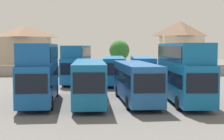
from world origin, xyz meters
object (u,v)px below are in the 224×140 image
Objects in this scene: bus_2 at (89,79)px; house_terrace_centre at (180,46)px; bus_5 at (77,62)px; bus_7 at (142,68)px; bus_6 at (114,68)px; bus_4 at (183,69)px; tree_left_of_lot at (119,51)px; bus_3 at (136,80)px; house_terrace_left at (25,48)px; bus_1 at (40,70)px.

bus_2 is 37.16m from house_terrace_centre.
bus_5 reaches higher than bus_7.
bus_4 is at bearing 22.26° from bus_6.
tree_left_of_lot is (-11.93, -6.80, -0.82)m from house_terrace_centre.
bus_7 is at bearing -116.81° from house_terrace_centre.
bus_4 is 1.13× the size of house_terrace_centre.
bus_6 is at bearing -97.23° from tree_left_of_lot.
bus_5 is at bearing -173.65° from bus_2.
bus_2 is 1.12× the size of bus_3.
bus_5 is at bearing -61.51° from house_terrace_left.
tree_left_of_lot is (-2.02, 12.82, 2.10)m from bus_7.
bus_7 reaches higher than bus_6.
house_terrace_left is at bearing -133.42° from bus_7.
tree_left_of_lot reaches higher than bus_1.
bus_1 is at bearing -3.86° from bus_5.
bus_2 is 1.13× the size of bus_5.
bus_5 is (-5.91, 14.59, 0.82)m from bus_3.
bus_6 reaches higher than bus_3.
tree_left_of_lot is at bearing 175.55° from bus_3.
bus_3 is (4.00, -0.22, -0.09)m from bus_2.
bus_3 is 14.20m from bus_6.
bus_6 is at bearing 89.68° from bus_5.
bus_3 is at bearing -90.93° from tree_left_of_lot.
bus_4 is at bearing 85.79° from bus_2.
bus_3 is 1.12× the size of house_terrace_centre.
tree_left_of_lot reaches higher than bus_3.
bus_3 is at bearing -64.12° from house_terrace_left.
house_terrace_centre is at bearing -2.76° from house_terrace_left.
bus_5 is at bearing -145.14° from bus_4.
house_terrace_left is at bearing -169.44° from bus_1.
bus_3 is at bearing 85.63° from bus_1.
bus_6 is 1.26× the size of house_terrace_left.
bus_7 is (-1.54, 14.03, -0.88)m from bus_4.
bus_5 reaches higher than bus_2.
bus_6 is at bearing -159.21° from bus_4.
bus_2 is 14.21m from bus_6.
bus_3 is at bearing 85.54° from bus_2.
tree_left_of_lot is (8.59, 26.55, 1.25)m from bus_1.
bus_2 is 1.25× the size of house_terrace_centre.
bus_5 is at bearing 167.59° from bus_1.
bus_5 is 1.13× the size of house_terrace_left.
bus_3 is at bearing -110.28° from house_terrace_centre.
bus_6 is 26.15m from house_terrace_left.
bus_4 reaches higher than bus_1.
bus_2 is at bearing 87.97° from bus_1.
house_terrace_left reaches higher than bus_3.
bus_4 is 17.79m from bus_5.
house_terrace_left is at bearing -160.79° from bus_2.
bus_1 is at bearing -24.00° from bus_6.
tree_left_of_lot reaches higher than bus_5.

